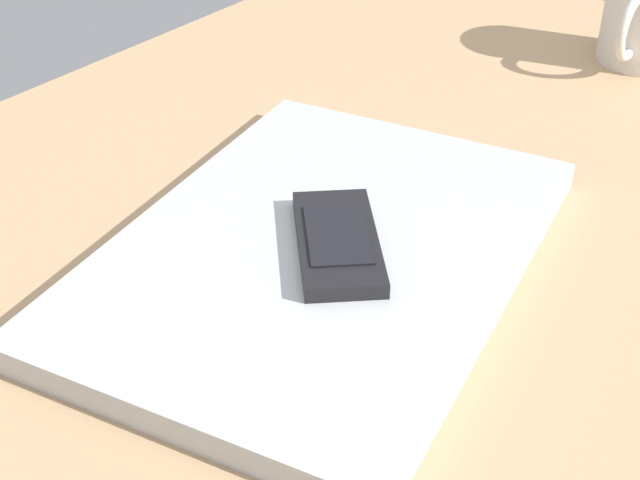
{
  "coord_description": "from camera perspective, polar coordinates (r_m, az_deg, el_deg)",
  "views": [
    {
      "loc": [
        39.27,
        27.24,
        38.23
      ],
      "look_at": [
        -0.0,
        -2.34,
        5.0
      ],
      "focal_mm": 51.35,
      "sensor_mm": 36.0,
      "label": 1
    }
  ],
  "objects": [
    {
      "name": "laptop_closed",
      "position": [
        0.6,
        0.0,
        -0.83
      ],
      "size": [
        39.2,
        30.49,
        1.9
      ],
      "primitive_type": "cube",
      "rotation": [
        0.0,
        0.0,
        0.18
      ],
      "color": "#B7BABC",
      "rests_on": "desk_surface"
    },
    {
      "name": "cell_phone_on_laptop",
      "position": [
        0.58,
        1.04,
        -0.15
      ],
      "size": [
        11.65,
        11.2,
        1.19
      ],
      "color": "black",
      "rests_on": "laptop_closed"
    },
    {
      "name": "desk_surface",
      "position": [
        0.6,
        1.78,
        -3.51
      ],
      "size": [
        120.0,
        80.0,
        3.0
      ],
      "primitive_type": "cube",
      "color": "tan",
      "rests_on": "ground"
    }
  ]
}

